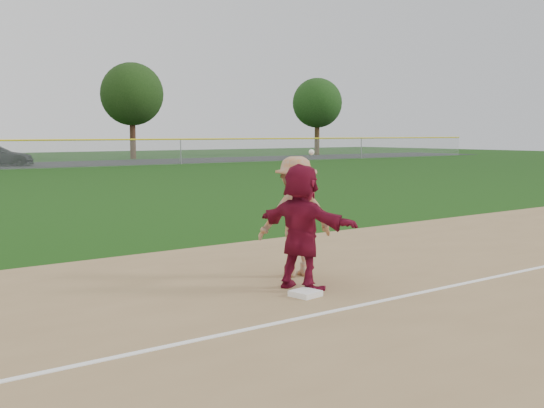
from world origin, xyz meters
TOP-DOWN VIEW (x-y plane):
  - ground at (0.00, 0.00)m, footprint 160.00×160.00m
  - foul_line at (0.00, -0.80)m, footprint 60.00×0.10m
  - first_base at (-0.40, 0.13)m, footprint 0.44×0.44m
  - base_runner at (-0.13, 0.55)m, footprint 1.00×1.95m
  - first_base_play at (0.45, 1.41)m, footprint 1.51×1.27m
  - tree_3 at (22.00, 52.80)m, footprint 6.00×6.00m
  - tree_4 at (44.00, 51.20)m, footprint 5.60×5.60m

SIDE VIEW (x-z plane):
  - ground at x=0.00m, z-range 0.00..0.00m
  - foul_line at x=0.00m, z-range 0.02..0.03m
  - first_base at x=-0.40m, z-range 0.02..0.11m
  - base_runner at x=-0.13m, z-range 0.02..2.03m
  - first_base_play at x=0.45m, z-range -0.05..2.17m
  - tree_4 at x=44.00m, z-range 1.51..10.18m
  - tree_3 at x=22.00m, z-range 1.57..10.76m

